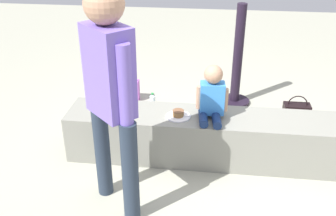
# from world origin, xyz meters

# --- Properties ---
(ground_plane) EXTENTS (12.00, 12.00, 0.00)m
(ground_plane) POSITION_xyz_m (0.00, 0.00, 0.00)
(ground_plane) COLOR #A09F8C
(concrete_ledge) EXTENTS (2.59, 0.47, 0.44)m
(concrete_ledge) POSITION_xyz_m (0.00, 0.00, 0.22)
(concrete_ledge) COLOR gray
(concrete_ledge) RESTS_ON ground_plane
(child_seated) EXTENTS (0.28, 0.32, 0.48)m
(child_seated) POSITION_xyz_m (0.01, -0.02, 0.66)
(child_seated) COLOR navy
(child_seated) RESTS_ON concrete_ledge
(adult_standing) EXTENTS (0.40, 0.39, 1.71)m
(adult_standing) POSITION_xyz_m (-0.68, -0.73, 1.03)
(adult_standing) COLOR #232E3E
(adult_standing) RESTS_ON ground_plane
(cake_plate) EXTENTS (0.22, 0.22, 0.06)m
(cake_plate) POSITION_xyz_m (-0.28, -0.05, 0.46)
(cake_plate) COLOR white
(cake_plate) RESTS_ON concrete_ledge
(gift_bag) EXTENTS (0.19, 0.10, 0.30)m
(gift_bag) POSITION_xyz_m (-0.96, 1.12, 0.13)
(gift_bag) COLOR #B259BF
(gift_bag) RESTS_ON ground_plane
(railing_post) EXTENTS (0.36, 0.36, 1.19)m
(railing_post) POSITION_xyz_m (0.28, 1.20, 0.45)
(railing_post) COLOR black
(railing_post) RESTS_ON ground_plane
(water_bottle_near_gift) EXTENTS (0.07, 0.07, 0.23)m
(water_bottle_near_gift) POSITION_xyz_m (-0.60, 0.61, 0.10)
(water_bottle_near_gift) COLOR silver
(water_bottle_near_gift) RESTS_ON ground_plane
(water_bottle_far_side) EXTENTS (0.07, 0.07, 0.18)m
(water_bottle_far_side) POSITION_xyz_m (-0.68, 0.96, 0.08)
(water_bottle_far_side) COLOR silver
(water_bottle_far_side) RESTS_ON ground_plane
(cake_box_white) EXTENTS (0.37, 0.35, 0.14)m
(cake_box_white) POSITION_xyz_m (-0.32, 0.58, 0.07)
(cake_box_white) COLOR white
(cake_box_white) RESTS_ON ground_plane
(handbag_black_leather) EXTENTS (0.28, 0.15, 0.30)m
(handbag_black_leather) POSITION_xyz_m (0.94, 0.85, 0.10)
(handbag_black_leather) COLOR black
(handbag_black_leather) RESTS_ON ground_plane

